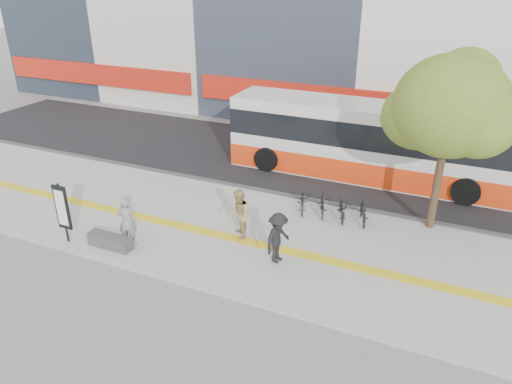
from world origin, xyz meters
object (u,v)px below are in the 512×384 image
at_px(signboard, 62,208).
at_px(pedestrian_dark, 278,238).
at_px(street_tree, 450,108).
at_px(pedestrian_tan, 239,215).
at_px(bus, 367,143).
at_px(seated_woman, 127,221).
at_px(bench, 110,241).

height_order(signboard, pedestrian_dark, signboard).
xyz_separation_m(street_tree, pedestrian_tan, (-6.06, -3.67, -3.53)).
distance_m(signboard, bus, 12.90).
xyz_separation_m(pedestrian_tan, pedestrian_dark, (1.79, -0.84, -0.04)).
bearing_deg(street_tree, seated_woman, -148.86).
distance_m(street_tree, bus, 5.70).
height_order(signboard, seated_woman, signboard).
height_order(street_tree, seated_woman, street_tree).
bearing_deg(pedestrian_dark, bus, 5.80).
bearing_deg(bench, street_tree, 31.62).
xyz_separation_m(signboard, street_tree, (11.38, 6.33, 3.15)).
distance_m(pedestrian_tan, pedestrian_dark, 1.98).
distance_m(signboard, seated_woman, 2.23).
distance_m(bench, pedestrian_dark, 5.75).
height_order(street_tree, pedestrian_dark, street_tree).
relative_size(bus, seated_woman, 6.91).
height_order(street_tree, bus, street_tree).
height_order(bench, bus, bus).
relative_size(bus, pedestrian_dark, 7.13).
bearing_deg(street_tree, signboard, -150.93).
distance_m(bench, bus, 11.77).
bearing_deg(pedestrian_tan, street_tree, 89.56).
height_order(signboard, bus, bus).
bearing_deg(bench, pedestrian_tan, 32.23).
height_order(bus, pedestrian_tan, bus).
bearing_deg(signboard, bus, 50.87).
bearing_deg(bus, seated_woman, -123.09).
bearing_deg(seated_woman, street_tree, -167.11).
bearing_deg(seated_woman, pedestrian_tan, -167.30).
distance_m(street_tree, seated_woman, 11.43).
xyz_separation_m(bus, seated_woman, (-6.06, -9.30, -0.63)).
height_order(signboard, street_tree, street_tree).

